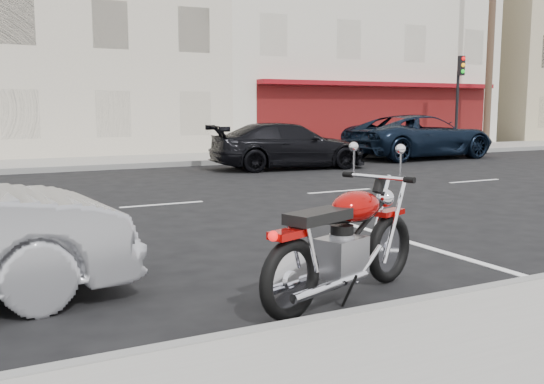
# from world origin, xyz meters

# --- Properties ---
(ground) EXTENTS (120.00, 120.00, 0.00)m
(ground) POSITION_xyz_m (0.00, 0.00, 0.00)
(ground) COLOR black
(ground) RESTS_ON ground
(curb_near) EXTENTS (80.00, 0.12, 0.16)m
(curb_near) POSITION_xyz_m (-5.00, -7.00, 0.08)
(curb_near) COLOR gray
(curb_near) RESTS_ON ground
(bldg_cream) EXTENTS (12.00, 12.00, 11.50)m
(bldg_cream) POSITION_xyz_m (-2.00, 16.30, 5.75)
(bldg_cream) COLOR beige
(bldg_cream) RESTS_ON ground
(bldg_corner) EXTENTS (14.00, 12.00, 12.50)m
(bldg_corner) POSITION_xyz_m (11.00, 16.30, 6.25)
(bldg_corner) COLOR beige
(bldg_corner) RESTS_ON ground
(bldg_far_east) EXTENTS (12.00, 12.00, 11.00)m
(bldg_far_east) POSITION_xyz_m (26.00, 16.30, 5.50)
(bldg_far_east) COLOR tan
(bldg_far_east) RESTS_ON ground
(utility_pole) EXTENTS (1.80, 0.30, 9.00)m
(utility_pole) POSITION_xyz_m (15.50, 8.60, 4.74)
(utility_pole) COLOR #422D1E
(utility_pole) RESTS_ON sidewalk_far
(traffic_light) EXTENTS (0.26, 0.30, 3.80)m
(traffic_light) POSITION_xyz_m (13.50, 8.33, 2.56)
(traffic_light) COLOR black
(traffic_light) RESTS_ON sidewalk_far
(fire_hydrant) EXTENTS (0.20, 0.20, 0.72)m
(fire_hydrant) POSITION_xyz_m (12.00, 8.50, 0.53)
(fire_hydrant) COLOR beige
(fire_hydrant) RESTS_ON sidewalk_far
(motorcycle) EXTENTS (2.19, 1.04, 1.14)m
(motorcycle) POSITION_xyz_m (-1.41, -6.04, 0.52)
(motorcycle) COLOR black
(motorcycle) RESTS_ON ground
(suv_far) EXTENTS (5.70, 2.77, 1.56)m
(suv_far) POSITION_xyz_m (9.44, 5.98, 0.78)
(suv_far) COLOR black
(suv_far) RESTS_ON ground
(car_far) EXTENTS (4.90, 2.47, 1.37)m
(car_far) POSITION_xyz_m (3.42, 4.89, 0.68)
(car_far) COLOR black
(car_far) RESTS_ON ground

